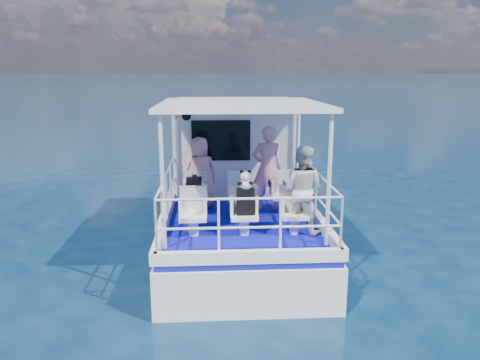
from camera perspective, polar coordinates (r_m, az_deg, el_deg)
The scene contains 20 objects.
ground at distance 9.77m, azimuth 0.03°, elevation -9.42°, with size 2000.00×2000.00×0.00m, color #071D3A.
hull at distance 10.70m, azimuth -0.30°, elevation -7.38°, with size 3.00×7.00×1.60m, color white.
deck at distance 10.44m, azimuth -0.30°, elevation -3.01°, with size 2.90×6.90×0.10m, color #0B0984.
cabin at distance 11.46m, azimuth -0.67°, elevation 4.33°, with size 2.85×2.00×2.20m, color white.
canopy at distance 8.85m, azimuth 0.11°, elevation 9.19°, with size 3.00×3.20×0.08m, color white.
canopy_posts at distance 8.95m, azimuth 0.13°, elevation 1.87°, with size 2.77×2.97×2.20m.
railings at distance 8.77m, azimuth 0.26°, elevation -2.39°, with size 2.84×3.59×1.00m, color white, non-canonical shape.
seat_port_fwd at distance 9.59m, azimuth -5.42°, elevation -3.02°, with size 0.48×0.46×0.38m, color white.
seat_center_fwd at distance 9.60m, azimuth -0.04°, elevation -2.94°, with size 0.48×0.46×0.38m, color white.
seat_stbd_fwd at distance 9.70m, azimuth 5.28°, elevation -2.84°, with size 0.48×0.46×0.38m, color white.
seat_port_aft at distance 8.35m, azimuth -5.71°, elevation -5.48°, with size 0.48×0.46×0.38m, color white.
seat_center_aft at distance 8.36m, azimuth 0.49°, elevation -5.39°, with size 0.48×0.46×0.38m, color white.
seat_stbd_aft at distance 8.47m, azimuth 6.60°, elevation -5.24°, with size 0.48×0.46×0.38m, color white.
passenger_port_fwd at distance 9.94m, azimuth -4.92°, elevation 0.93°, with size 0.56×0.40×1.51m, color pink.
passenger_stbd_fwd at distance 9.73m, azimuth 3.34°, elevation 1.46°, with size 0.65×0.42×1.77m, color pink.
passenger_stbd_aft at distance 8.41m, azimuth 7.54°, elevation -1.13°, with size 0.77×0.60×1.58m, color silver.
backpack_port at distance 9.42m, azimuth -5.60°, elevation -0.86°, with size 0.30×0.17×0.40m, color black.
backpack_center at distance 8.21m, azimuth 0.67°, elevation -2.68°, with size 0.31×0.17×0.46m, color black.
compact_camera at distance 9.36m, azimuth -5.55°, elevation 0.48°, with size 0.10×0.06×0.06m, color black.
panda at distance 8.08m, azimuth 0.66°, elevation 0.01°, with size 0.22×0.19×0.34m, color silver, non-canonical shape.
Camera 1 is at (-0.55, -9.02, 3.73)m, focal length 35.00 mm.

